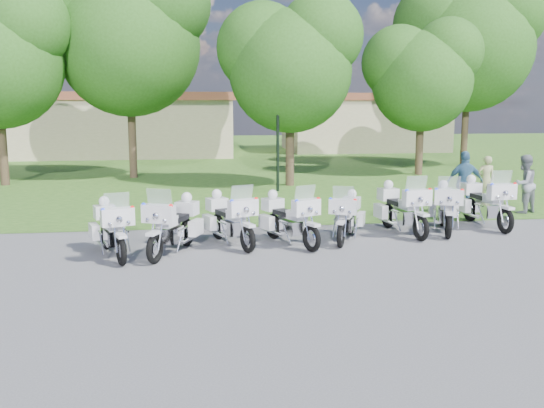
{
  "coord_description": "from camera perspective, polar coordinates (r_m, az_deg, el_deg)",
  "views": [
    {
      "loc": [
        -1.72,
        -13.53,
        3.44
      ],
      "look_at": [
        0.3,
        1.2,
        0.95
      ],
      "focal_mm": 40.0,
      "sensor_mm": 36.0,
      "label": 1
    }
  ],
  "objects": [
    {
      "name": "bystander_c",
      "position": [
        19.85,
        17.68,
        1.93
      ],
      "size": [
        1.18,
        0.58,
        1.96
      ],
      "primitive_type": "imported",
      "rotation": [
        0.0,
        0.0,
        3.05
      ],
      "color": "#39658A",
      "rests_on": "ground"
    },
    {
      "name": "tree_1",
      "position": [
        28.96,
        -13.49,
        15.54
      ],
      "size": [
        7.49,
        6.39,
        9.99
      ],
      "color": "#38281C",
      "rests_on": "ground"
    },
    {
      "name": "ground",
      "position": [
        14.07,
        -0.55,
        -4.65
      ],
      "size": [
        100.0,
        100.0,
        0.0
      ],
      "primitive_type": "plane",
      "color": "#545459",
      "rests_on": "ground"
    },
    {
      "name": "motorcycle_3",
      "position": [
        14.85,
        1.56,
        -1.34
      ],
      "size": [
        1.35,
        2.14,
        1.55
      ],
      "rotation": [
        0.0,
        0.0,
        3.57
      ],
      "color": "black",
      "rests_on": "ground"
    },
    {
      "name": "lamp_post",
      "position": [
        23.62,
        0.55,
        8.59
      ],
      "size": [
        0.44,
        0.44,
        4.05
      ],
      "color": "black",
      "rests_on": "ground"
    },
    {
      "name": "motorcycle_5",
      "position": [
        16.46,
        12.07,
        -0.35
      ],
      "size": [
        1.04,
        2.41,
        1.63
      ],
      "rotation": [
        0.0,
        0.0,
        3.31
      ],
      "color": "black",
      "rests_on": "ground"
    },
    {
      "name": "bystander_a",
      "position": [
        22.19,
        19.49,
        2.17
      ],
      "size": [
        0.66,
        0.5,
        1.64
      ],
      "primitive_type": "imported",
      "rotation": [
        0.0,
        0.0,
        2.95
      ],
      "color": "tan",
      "rests_on": "ground"
    },
    {
      "name": "tree_4",
      "position": [
        35.16,
        17.98,
        14.76
      ],
      "size": [
        7.86,
        6.71,
        10.48
      ],
      "color": "#38281C",
      "rests_on": "ground"
    },
    {
      "name": "tree_2",
      "position": [
        25.38,
        1.62,
        13.46
      ],
      "size": [
        5.88,
        5.02,
        7.85
      ],
      "color": "#38281C",
      "rests_on": "ground"
    },
    {
      "name": "motorcycle_2",
      "position": [
        14.82,
        -4.03,
        -1.36
      ],
      "size": [
        1.3,
        2.21,
        1.56
      ],
      "rotation": [
        0.0,
        0.0,
        3.52
      ],
      "color": "black",
      "rests_on": "ground"
    },
    {
      "name": "motorcycle_6",
      "position": [
        17.0,
        15.99,
        -0.26
      ],
      "size": [
        1.24,
        2.29,
        1.59
      ],
      "rotation": [
        0.0,
        0.0,
        2.82
      ],
      "color": "black",
      "rests_on": "ground"
    },
    {
      "name": "motorcycle_7",
      "position": [
        18.02,
        19.39,
        0.21
      ],
      "size": [
        0.92,
        2.49,
        1.67
      ],
      "rotation": [
        0.0,
        0.0,
        3.22
      ],
      "color": "black",
      "rests_on": "ground"
    },
    {
      "name": "building_east",
      "position": [
        45.37,
        8.56,
        7.67
      ],
      "size": [
        11.44,
        7.28,
        4.1
      ],
      "color": "tan",
      "rests_on": "ground"
    },
    {
      "name": "tree_3",
      "position": [
        30.13,
        13.87,
        11.99
      ],
      "size": [
        5.54,
        4.73,
        7.39
      ],
      "color": "#38281C",
      "rests_on": "ground"
    },
    {
      "name": "bystander_b",
      "position": [
        20.57,
        22.61,
        1.73
      ],
      "size": [
        1.11,
        1.01,
        1.84
      ],
      "primitive_type": "imported",
      "rotation": [
        0.0,
        0.0,
        -2.7
      ],
      "color": "gray",
      "rests_on": "ground"
    },
    {
      "name": "building_west",
      "position": [
        41.77,
        -13.8,
        7.35
      ],
      "size": [
        14.56,
        8.32,
        4.1
      ],
      "color": "tan",
      "rests_on": "ground"
    },
    {
      "name": "grass_lawn",
      "position": [
        40.71,
        -5.37,
        4.62
      ],
      "size": [
        100.0,
        48.0,
        0.01
      ],
      "primitive_type": "cube",
      "color": "#2E591C",
      "rests_on": "ground"
    },
    {
      "name": "motorcycle_0",
      "position": [
        14.19,
        -14.89,
        -2.16
      ],
      "size": [
        1.21,
        2.23,
        1.55
      ],
      "rotation": [
        0.0,
        0.0,
        3.46
      ],
      "color": "black",
      "rests_on": "ground"
    },
    {
      "name": "motorcycle_1",
      "position": [
        14.13,
        -9.21,
        -1.91
      ],
      "size": [
        1.38,
        2.24,
        1.61
      ],
      "rotation": [
        0.0,
        0.0,
        2.73
      ],
      "color": "black",
      "rests_on": "ground"
    },
    {
      "name": "motorcycle_4",
      "position": [
        15.44,
        7.1,
        -1.11
      ],
      "size": [
        1.27,
        2.04,
        1.47
      ],
      "rotation": [
        0.0,
        0.0,
        2.72
      ],
      "color": "black",
      "rests_on": "ground"
    }
  ]
}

